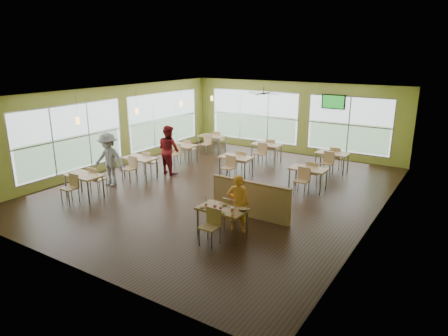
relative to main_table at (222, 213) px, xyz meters
The scene contains 20 objects.
room 3.73m from the main_table, 123.69° to the left, with size 12.00×12.04×3.20m.
window_bays 7.70m from the main_table, 127.41° to the left, with size 9.24×10.24×2.38m.
main_table is the anchor object (origin of this frame).
half_wall_divider 1.45m from the main_table, 90.00° to the left, with size 2.40×0.14×1.04m.
dining_tables 5.61m from the main_table, 122.91° to the left, with size 6.92×8.72×0.87m.
pendant_lights 6.62m from the main_table, 144.75° to the left, with size 0.11×7.31×0.86m.
ceiling_fan 6.73m from the main_table, 108.43° to the left, with size 1.25×1.25×0.29m.
tv_backwall 9.08m from the main_table, 91.29° to the left, with size 1.00×0.07×0.60m.
man_plaid 0.50m from the main_table, 66.27° to the left, with size 0.56×0.37×1.54m, color orange.
patron_maroon 5.78m from the main_table, 143.24° to the left, with size 0.90×0.70×1.85m, color maroon.
patron_grey 5.59m from the main_table, 166.93° to the left, with size 1.19×0.68×1.84m, color slate.
cup_blue 0.44m from the main_table, 157.07° to the right, with size 0.09×0.09×0.32m.
cup_yellow 0.26m from the main_table, 137.92° to the right, with size 0.09×0.09×0.33m.
cup_red_near 0.23m from the main_table, 73.78° to the right, with size 0.08×0.08×0.31m.
cup_red_far 0.40m from the main_table, 14.50° to the right, with size 0.10×0.10×0.35m.
food_basket 0.55m from the main_table, 15.65° to the left, with size 0.22×0.22×0.05m.
ketchup_cup 0.58m from the main_table, 31.31° to the right, with size 0.06×0.06×0.02m, color maroon.
wrapper_left 0.51m from the main_table, 147.90° to the right, with size 0.14×0.13×0.04m, color #9D764C.
wrapper_mid 0.22m from the main_table, 112.98° to the left, with size 0.19×0.17×0.05m, color #9D764C.
wrapper_right 0.39m from the main_table, 55.50° to the right, with size 0.12×0.11×0.03m, color #9D764C.
Camera 1 is at (6.98, -10.70, 4.46)m, focal length 32.00 mm.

